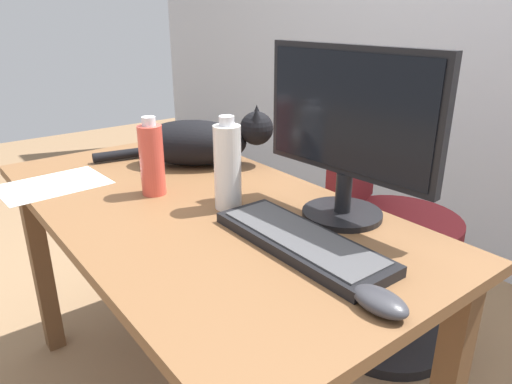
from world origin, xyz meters
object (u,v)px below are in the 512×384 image
monitor (348,128)px  cat (199,141)px  computer_mouse (379,302)px  spray_bottle (228,166)px  water_bottle (152,159)px  office_chair (382,245)px  keyboard (301,241)px

monitor → cat: monitor is taller
computer_mouse → spray_bottle: (-0.54, 0.06, 0.10)m
cat → spray_bottle: spray_bottle is taller
cat → water_bottle: water_bottle is taller
office_chair → spray_bottle: size_ratio=3.78×
computer_mouse → cat: bearing=168.1°
computer_mouse → water_bottle: water_bottle is taller
office_chair → keyboard: 0.81m
cat → water_bottle: 0.29m
keyboard → water_bottle: bearing=-167.4°
office_chair → water_bottle: size_ratio=4.18×
monitor → spray_bottle: size_ratio=1.98×
keyboard → water_bottle: (-0.49, -0.11, 0.09)m
office_chair → monitor: monitor is taller
office_chair → computer_mouse: size_ratio=8.36×
keyboard → cat: size_ratio=0.90×
spray_bottle → office_chair: bearing=89.4°
keyboard → spray_bottle: bearing=180.0°
monitor → spray_bottle: monitor is taller
office_chair → computer_mouse: (0.53, -0.73, 0.34)m
keyboard → spray_bottle: 0.30m
office_chair → monitor: size_ratio=1.91×
water_bottle → keyboard: bearing=12.6°
office_chair → keyboard: office_chair is taller
water_bottle → spray_bottle: size_ratio=0.90×
monitor → spray_bottle: (-0.22, -0.19, -0.11)m
keyboard → computer_mouse: 0.26m
keyboard → computer_mouse: bearing=-12.1°
cat → computer_mouse: bearing=-11.9°
keyboard → cat: (-0.64, 0.13, 0.07)m
monitor → keyboard: (0.06, -0.19, -0.21)m
monitor → cat: 0.61m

